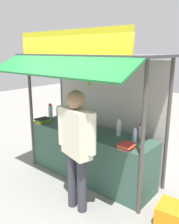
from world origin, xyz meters
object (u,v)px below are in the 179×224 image
at_px(water_bottle_back_right, 119,128).
at_px(water_bottle_front_right, 50,112).
at_px(water_bottle_back_left, 58,112).
at_px(banana_bunch_leftmost, 51,73).
at_px(banana_bunch_inner_right, 90,81).
at_px(water_bottle_mid_left, 135,136).
at_px(vendor_person, 76,141).
at_px(magazine_stack_rear_center, 127,146).
at_px(water_bottle_left, 63,114).
at_px(plastic_crate, 173,215).
at_px(water_bottle_front_left, 141,131).
at_px(magazine_stack_far_left, 43,120).

relative_size(water_bottle_back_right, water_bottle_front_right, 0.88).
relative_size(water_bottle_front_right, water_bottle_back_left, 1.31).
bearing_deg(banana_bunch_leftmost, water_bottle_back_right, 30.79).
bearing_deg(banana_bunch_leftmost, banana_bunch_inner_right, 0.11).
xyz_separation_m(water_bottle_mid_left, vendor_person, (-0.43, -0.87, 0.07)).
relative_size(magazine_stack_rear_center, banana_bunch_inner_right, 0.83).
height_order(banana_bunch_leftmost, vendor_person, banana_bunch_leftmost).
xyz_separation_m(water_bottle_left, banana_bunch_leftmost, (0.40, -0.61, 0.89)).
distance_m(water_bottle_front_right, vendor_person, 1.85).
bearing_deg(water_bottle_back_left, water_bottle_front_right, -103.79).
distance_m(banana_bunch_inner_right, plastic_crate, 2.17).
relative_size(water_bottle_front_left, water_bottle_mid_left, 1.02).
height_order(vendor_person, plastic_crate, vendor_person).
distance_m(water_bottle_front_right, water_bottle_mid_left, 2.03).
height_order(water_bottle_front_right, magazine_stack_rear_center, water_bottle_front_right).
distance_m(water_bottle_front_left, banana_bunch_inner_right, 1.22).
bearing_deg(water_bottle_left, water_bottle_back_right, -1.03).
height_order(water_bottle_back_right, water_bottle_left, water_bottle_left).
height_order(water_bottle_front_right, plastic_crate, water_bottle_front_right).
height_order(water_bottle_mid_left, magazine_stack_far_left, water_bottle_mid_left).
relative_size(water_bottle_left, plastic_crate, 0.74).
distance_m(magazine_stack_rear_center, plastic_crate, 1.09).
height_order(water_bottle_mid_left, banana_bunch_inner_right, banana_bunch_inner_right).
bearing_deg(banana_bunch_inner_right, water_bottle_back_left, 154.59).
xyz_separation_m(water_bottle_mid_left, plastic_crate, (0.79, -0.29, -0.87)).
bearing_deg(magazine_stack_rear_center, banana_bunch_inner_right, -160.05).
xyz_separation_m(water_bottle_front_right, water_bottle_back_left, (0.04, 0.17, -0.03)).
bearing_deg(banana_bunch_inner_right, water_bottle_back_right, 76.10).
bearing_deg(magazine_stack_rear_center, water_bottle_front_left, 96.77).
height_order(water_bottle_front_left, plastic_crate, water_bottle_front_left).
relative_size(water_bottle_mid_left, plastic_crate, 0.58).
height_order(water_bottle_front_right, banana_bunch_inner_right, banana_bunch_inner_right).
height_order(banana_bunch_inner_right, vendor_person, banana_bunch_inner_right).
bearing_deg(banana_bunch_inner_right, water_bottle_left, 153.77).
xyz_separation_m(banana_bunch_leftmost, plastic_crate, (2.13, 0.20, -1.79)).
distance_m(magazine_stack_rear_center, banana_bunch_inner_right, 1.10).
xyz_separation_m(water_bottle_left, banana_bunch_inner_right, (1.23, -0.61, 0.83)).
xyz_separation_m(water_bottle_left, vendor_person, (1.30, -0.99, 0.04)).
bearing_deg(water_bottle_front_right, banana_bunch_inner_right, -19.26).
bearing_deg(water_bottle_left, plastic_crate, -9.22).
relative_size(water_bottle_mid_left, water_bottle_left, 0.79).
bearing_deg(magazine_stack_far_left, magazine_stack_rear_center, -1.38).
distance_m(water_bottle_back_left, magazine_stack_rear_center, 2.09).
bearing_deg(plastic_crate, water_bottle_back_left, 169.60).
xyz_separation_m(water_bottle_front_left, water_bottle_mid_left, (0.02, -0.23, -0.00)).
distance_m(water_bottle_back_left, banana_bunch_leftmost, 1.33).
distance_m(water_bottle_back_right, magazine_stack_far_left, 1.61).
bearing_deg(water_bottle_mid_left, banana_bunch_leftmost, -159.81).
height_order(water_bottle_back_left, magazine_stack_rear_center, water_bottle_back_left).
bearing_deg(water_bottle_back_left, water_bottle_front_left, 0.25).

